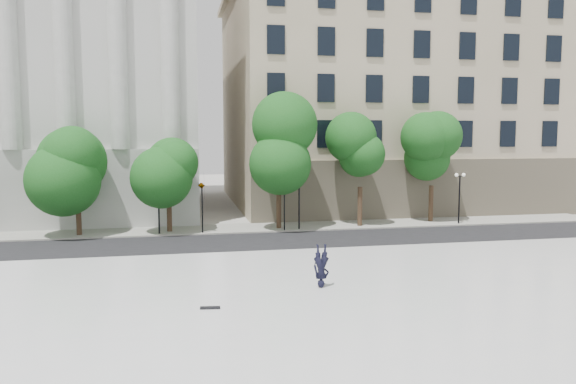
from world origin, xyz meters
name	(u,v)px	position (x,y,z in m)	size (l,w,h in m)	color
ground	(293,353)	(0.00, 0.00, 0.00)	(160.00, 160.00, 0.00)	#BAB8B0
plaza	(277,317)	(0.00, 3.00, 0.23)	(44.00, 22.00, 0.45)	white
street	(236,245)	(0.00, 18.00, 0.01)	(60.00, 8.00, 0.02)	black
far_sidewalk	(228,229)	(0.00, 24.00, 0.06)	(60.00, 4.00, 0.12)	#A2A095
building_west	(27,70)	(-17.00, 38.57, 12.89)	(31.50, 27.65, 25.60)	beige
building_east	(404,95)	(20.00, 38.91, 11.14)	(36.00, 26.15, 23.00)	#C3B195
traffic_light_west	(202,182)	(-1.95, 22.30, 3.74)	(1.10, 1.84, 4.24)	black
traffic_light_east	(284,182)	(3.97, 22.30, 3.66)	(0.58, 1.69, 4.17)	black
person_lying	(321,281)	(2.49, 5.89, 0.71)	(0.69, 0.45, 1.90)	black
skateboard	(210,308)	(-2.49, 3.78, 0.49)	(0.77, 0.20, 0.08)	black
street_trees	(208,161)	(-1.47, 23.40, 5.14)	(39.70, 4.82, 7.89)	#382619
lamp_posts	(231,193)	(0.13, 22.60, 2.86)	(36.32, 0.28, 4.21)	black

